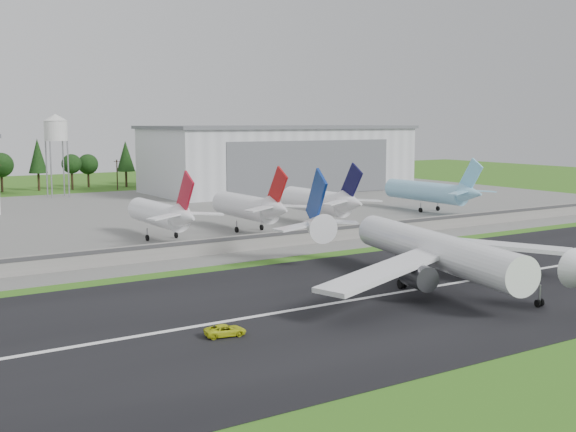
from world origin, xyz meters
TOP-DOWN VIEW (x-y plane):
  - ground at (0.00, 0.00)m, footprint 600.00×600.00m
  - runway at (0.00, 10.00)m, footprint 320.00×60.00m
  - runway_centerline at (0.00, 10.00)m, footprint 220.00×1.00m
  - apron at (0.00, 120.00)m, footprint 320.00×150.00m
  - blast_fence at (0.00, 54.99)m, footprint 240.00×0.61m
  - hangar_east at (75.00, 164.92)m, footprint 102.00×47.00m
  - water_tower at (-5.00, 185.00)m, footprint 8.40×8.40m
  - utility_poles at (0.00, 200.00)m, footprint 230.00×3.00m
  - treeline at (0.00, 215.00)m, footprint 320.00×16.00m
  - main_airliner at (7.88, 9.57)m, footprint 55.95×58.84m
  - ground_vehicle at (-33.43, 4.15)m, footprint 5.60×3.33m
  - parked_jet_red_a at (-10.77, 76.54)m, footprint 7.36×31.29m
  - parked_jet_red_b at (12.06, 76.57)m, footprint 7.36×31.29m
  - parked_jet_navy at (33.25, 76.59)m, footprint 7.36×31.29m
  - parked_jet_skyblue at (76.59, 81.57)m, footprint 7.36×37.29m

SIDE VIEW (x-z plane):
  - ground at x=0.00m, z-range 0.00..0.00m
  - utility_poles at x=0.00m, z-range -6.00..6.00m
  - treeline at x=0.00m, z-range -11.00..11.00m
  - runway at x=0.00m, z-range 0.00..0.10m
  - apron at x=0.00m, z-range 0.00..0.10m
  - runway_centerline at x=0.00m, z-range 0.10..0.12m
  - ground_vehicle at x=-33.43m, z-range 0.10..1.56m
  - blast_fence at x=0.00m, z-range 0.06..3.56m
  - main_airliner at x=7.88m, z-range -4.19..13.98m
  - parked_jet_red_a at x=-10.77m, z-range -2.22..14.34m
  - parked_jet_skyblue at x=76.59m, z-range -2.19..14.55m
  - parked_jet_red_b at x=12.06m, z-range -2.13..14.62m
  - parked_jet_navy at x=33.25m, z-range -2.09..14.78m
  - hangar_east at x=75.00m, z-range 0.03..25.23m
  - water_tower at x=-5.00m, z-range 9.85..39.25m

